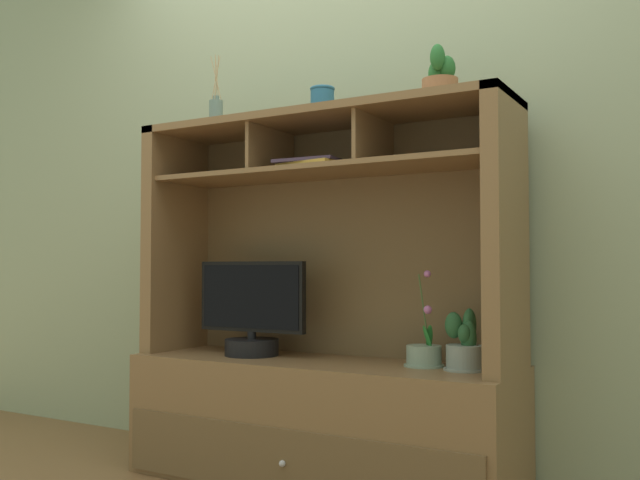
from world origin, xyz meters
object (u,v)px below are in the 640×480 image
at_px(tv_monitor, 252,317).
at_px(potted_fern, 465,347).
at_px(diffuser_bottle, 216,112).
at_px(media_console, 321,374).
at_px(potted_succulent, 440,81).
at_px(ceramic_vase, 322,102).
at_px(potted_orchid, 424,354).
at_px(magazine_stack_left, 318,165).

bearing_deg(tv_monitor, potted_fern, 2.47).
bearing_deg(diffuser_bottle, media_console, 4.42).
relative_size(potted_succulent, ceramic_vase, 1.70).
relative_size(potted_orchid, potted_fern, 1.62).
distance_m(tv_monitor, potted_fern, 0.89).
bearing_deg(media_console, potted_fern, 0.38).
height_order(tv_monitor, ceramic_vase, ceramic_vase).
height_order(media_console, potted_orchid, media_console).
xyz_separation_m(media_console, potted_succulent, (0.50, -0.00, 1.09)).
bearing_deg(media_console, ceramic_vase, 90.00).
bearing_deg(potted_orchid, diffuser_bottle, -176.53).
bearing_deg(ceramic_vase, potted_fern, -0.66).
relative_size(potted_fern, diffuser_bottle, 0.70).
bearing_deg(tv_monitor, ceramic_vase, 8.29).
height_order(media_console, magazine_stack_left, media_console).
bearing_deg(tv_monitor, diffuser_bottle, -178.79).
xyz_separation_m(potted_orchid, potted_fern, (0.16, -0.01, 0.04)).
xyz_separation_m(tv_monitor, potted_fern, (0.89, 0.04, -0.07)).
bearing_deg(magazine_stack_left, diffuser_bottle, 178.96).
distance_m(potted_orchid, potted_succulent, 0.99).
relative_size(tv_monitor, magazine_stack_left, 1.75).
distance_m(potted_fern, potted_succulent, 0.95).
distance_m(media_console, potted_orchid, 0.43).
distance_m(media_console, potted_succulent, 1.20).
height_order(potted_fern, potted_succulent, potted_succulent).
bearing_deg(potted_fern, potted_orchid, 175.10).
bearing_deg(potted_orchid, magazine_stack_left, -171.01).
height_order(tv_monitor, potted_fern, tv_monitor).
bearing_deg(diffuser_bottle, tv_monitor, 1.21).
xyz_separation_m(potted_orchid, ceramic_vase, (-0.42, -0.01, 0.97)).
xyz_separation_m(media_console, ceramic_vase, (0.00, 0.01, 1.08)).
xyz_separation_m(media_console, diffuser_bottle, (-0.49, -0.04, 1.08)).
height_order(potted_fern, ceramic_vase, ceramic_vase).
bearing_deg(potted_succulent, tv_monitor, -177.63).
distance_m(potted_fern, ceramic_vase, 1.10).
height_order(potted_orchid, ceramic_vase, ceramic_vase).
bearing_deg(potted_orchid, potted_fern, -4.90).
bearing_deg(ceramic_vase, diffuser_bottle, -174.37).
xyz_separation_m(magazine_stack_left, ceramic_vase, (-0.01, 0.06, 0.26)).
relative_size(tv_monitor, diffuser_bottle, 1.63).
distance_m(potted_succulent, ceramic_vase, 0.50).
relative_size(potted_fern, magazine_stack_left, 0.75).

